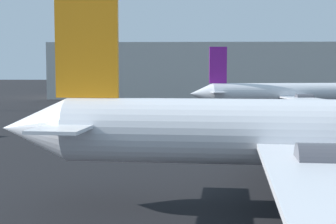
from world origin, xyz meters
TOP-DOWN VIEW (x-y plane):
  - airplane_at_gate at (9.71, 16.54)m, footprint 31.49×26.80m
  - airplane_far_left at (19.10, 65.53)m, footprint 31.03×22.16m
  - terminal_building at (18.19, 114.86)m, footprint 91.24×23.25m

SIDE VIEW (x-z plane):
  - airplane_far_left at x=19.10m, z-range -1.63..8.24m
  - airplane_at_gate at x=9.71m, z-range -2.01..9.73m
  - terminal_building at x=18.19m, z-range 0.00..12.63m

